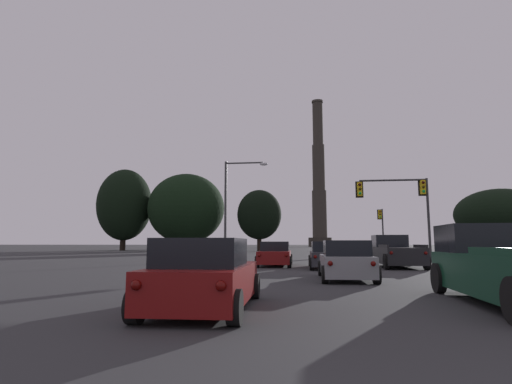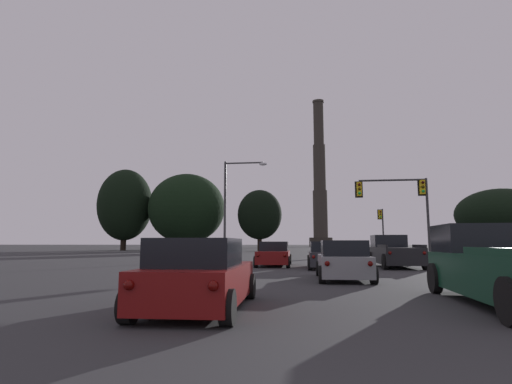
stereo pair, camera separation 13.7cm
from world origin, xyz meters
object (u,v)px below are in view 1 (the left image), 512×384
Objects in this scene: sedan_center_lane_front at (327,256)px; hatchback_center_lane_second at (346,261)px; sedan_left_lane_front at (275,254)px; traffic_light_far_right at (382,224)px; smokestack at (319,188)px; pickup_truck_right_lane_front at (395,253)px; pickup_truck_right_lane_third at (509,267)px; traffic_light_overhead_right at (404,198)px; street_lamp at (233,198)px; hatchback_left_lane_third at (205,277)px.

sedan_center_lane_front is 6.80m from hatchback_center_lane_second.
traffic_light_far_right is at bearing 66.48° from sedan_left_lane_front.
sedan_center_lane_front is 0.09× the size of smokestack.
smokestack is at bearing 89.91° from pickup_truck_right_lane_front.
pickup_truck_right_lane_front is 27.89m from traffic_light_far_right.
pickup_truck_right_lane_third is at bearing -67.35° from sedan_left_lane_front.
pickup_truck_right_lane_third is at bearing -89.99° from smokestack.
pickup_truck_right_lane_third is at bearing -97.31° from traffic_light_overhead_right.
street_lamp is at bearing 113.78° from hatchback_center_lane_second.
smokestack is (3.36, 123.47, 20.55)m from sedan_center_lane_front.
hatchback_center_lane_second is 131.91m from smokestack.
street_lamp is (-3.85, 23.36, 4.29)m from hatchback_left_lane_third.
pickup_truck_right_lane_front reaches higher than sedan_left_lane_front.
sedan_center_lane_front is at bearing -105.53° from traffic_light_far_right.
sedan_left_lane_front is 1.00× the size of sedan_center_lane_front.
hatchback_center_lane_second is 36.85m from traffic_light_far_right.
traffic_light_overhead_right is 1.10× the size of traffic_light_far_right.
traffic_light_far_right is 96.10m from smokestack.
hatchback_left_lane_third is at bearing -114.42° from pickup_truck_right_lane_front.
street_lamp is at bearing 117.11° from pickup_truck_right_lane_third.
hatchback_center_lane_second is (3.31, -8.65, -0.00)m from sedan_left_lane_front.
pickup_truck_right_lane_third is 21.42m from traffic_light_overhead_right.
smokestack reaches higher than sedan_left_lane_front.
street_lamp reaches higher than traffic_light_overhead_right.
pickup_truck_right_lane_third is 0.10× the size of smokestack.
sedan_center_lane_front is 12.47m from street_lamp.
traffic_light_overhead_right is at bearing -3.89° from street_lamp.
hatchback_left_lane_third is 6.71m from pickup_truck_right_lane_third.
pickup_truck_right_lane_third is 1.18× the size of sedan_center_lane_front.
sedan_left_lane_front is 0.85× the size of traffic_light_far_right.
pickup_truck_right_lane_third is at bearing -64.54° from street_lamp.
sedan_left_lane_front is 123.50m from smokestack.
smokestack is at bearing 85.59° from sedan_left_lane_front.
hatchback_left_lane_third is at bearing -80.64° from street_lamp.
sedan_left_lane_front is (-6.37, 14.24, -0.14)m from pickup_truck_right_lane_third.
sedan_left_lane_front is at bearing -112.09° from traffic_light_far_right.
traffic_light_far_right is 0.70× the size of street_lamp.
traffic_light_far_right is (11.22, 43.07, 2.99)m from hatchback_left_lane_third.
traffic_light_far_right reaches higher than pickup_truck_right_lane_third.
smokestack is at bearing 88.14° from hatchback_center_lane_second.
pickup_truck_right_lane_front is 8.15m from traffic_light_overhead_right.
traffic_light_overhead_right reaches higher than traffic_light_far_right.
hatchback_left_lane_third is 0.52× the size of street_lamp.
smokestack is at bearing 91.35° from traffic_light_overhead_right.
traffic_light_far_right reaches higher than sedan_left_lane_front.
street_lamp is (-15.07, -19.71, 1.31)m from traffic_light_far_right.
smokestack is at bearing 84.82° from street_lamp.
pickup_truck_right_lane_front is (6.85, -0.17, 0.14)m from sedan_left_lane_front.
hatchback_center_lane_second is at bearing -102.18° from traffic_light_far_right.
hatchback_left_lane_third is 139.11m from smokestack.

